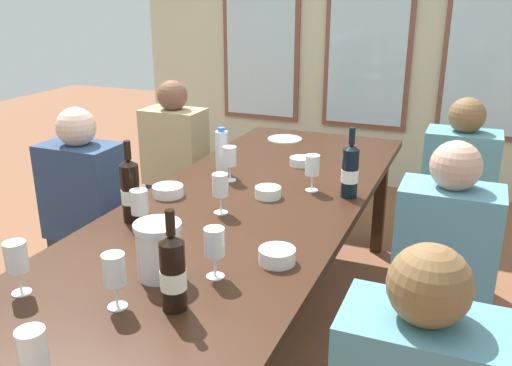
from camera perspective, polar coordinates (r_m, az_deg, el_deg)
The scene contains 25 objects.
ground_plane at distance 2.77m, azimuth -1.33°, elevation -16.68°, with size 12.00×12.00×0.00m, color brown.
back_wall_with_windows at distance 4.76m, azimuth 11.86°, elevation 16.83°, with size 4.18×0.10×2.90m.
dining_table at distance 2.43m, azimuth -1.45°, elevation -3.64°, with size 0.98×2.78×0.74m.
white_plate_0 at distance 3.47m, azimuth 3.01°, elevation 4.58°, with size 0.21×0.21×0.01m, color white.
metal_pitcher at distance 1.81m, azimuth -10.08°, elevation -6.85°, with size 0.16×0.16×0.19m.
wine_bottle_0 at distance 2.26m, azimuth -12.92°, elevation -0.75°, with size 0.08×0.08×0.34m.
wine_bottle_1 at distance 2.50m, azimuth 9.76°, elevation 1.27°, with size 0.08×0.08×0.32m.
wine_bottle_2 at distance 1.62m, azimuth -8.63°, elevation -9.15°, with size 0.08×0.08×0.31m.
tasting_bowl_0 at distance 1.90m, azimuth 2.21°, elevation -7.58°, with size 0.13×0.13×0.05m, color white.
tasting_bowl_1 at distance 2.49m, azimuth 1.25°, elevation -0.97°, with size 0.12×0.12×0.05m, color white.
tasting_bowl_2 at distance 2.96m, azimuth 4.67°, elevation 2.25°, with size 0.12×0.12×0.04m, color white.
tasting_bowl_3 at distance 2.54m, azimuth -9.15°, elevation -0.81°, with size 0.14×0.14×0.05m, color white.
water_bottle at distance 2.80m, azimuth -3.59°, elevation 3.25°, with size 0.06×0.06×0.24m.
wine_glass_0 at distance 1.83m, azimuth -23.67°, elevation -7.17°, with size 0.07×0.07×0.17m.
wine_glass_1 at distance 2.55m, azimuth 5.89°, elevation 1.77°, with size 0.07×0.07×0.17m.
wine_glass_2 at distance 1.39m, azimuth -22.23°, elevation -15.80°, with size 0.07×0.07×0.17m.
wine_glass_3 at distance 2.29m, azimuth -3.74°, elevation -0.42°, with size 0.07×0.07×0.17m.
wine_glass_4 at distance 2.14m, azimuth -12.04°, elevation -2.05°, with size 0.07×0.07×0.17m.
wine_glass_5 at distance 1.66m, azimuth -14.53°, elevation -8.96°, with size 0.07×0.07×0.17m.
wine_glass_6 at distance 1.78m, azimuth -4.34°, elevation -6.28°, with size 0.07×0.07×0.17m.
wine_glass_7 at distance 2.68m, azimuth -2.75°, elevation 2.62°, with size 0.07×0.07×0.17m.
seated_person_0 at distance 3.59m, azimuth -8.32°, elevation 1.28°, with size 0.38×0.24×1.11m.
seated_person_1 at distance 3.21m, azimuth 20.06°, elevation -1.95°, with size 0.38×0.24×1.11m.
seated_person_4 at distance 2.91m, azimuth -17.22°, elevation -3.82°, with size 0.38×0.24×1.11m.
seated_person_5 at distance 2.35m, azimuth 18.70°, elevation -9.75°, with size 0.38×0.24×1.11m.
Camera 1 is at (0.91, -2.05, 1.63)m, focal length 38.45 mm.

